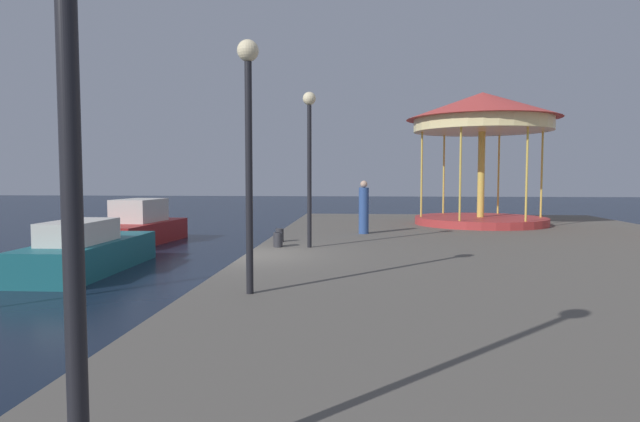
# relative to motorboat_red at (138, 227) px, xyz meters

# --- Properties ---
(ground_plane) EXTENTS (120.00, 120.00, 0.00)m
(ground_plane) POSITION_rel_motorboat_red_xyz_m (6.27, -8.04, -0.67)
(ground_plane) COLOR black
(quay_dock) EXTENTS (14.23, 29.53, 0.80)m
(quay_dock) POSITION_rel_motorboat_red_xyz_m (13.38, -8.04, -0.27)
(quay_dock) COLOR #5B564F
(quay_dock) RESTS_ON ground
(motorboat_red) EXTENTS (2.60, 5.32, 1.82)m
(motorboat_red) POSITION_rel_motorboat_red_xyz_m (0.00, 0.00, 0.00)
(motorboat_red) COLOR maroon
(motorboat_red) RESTS_ON ground
(motorboat_teal) EXTENTS (1.96, 5.54, 1.53)m
(motorboat_teal) POSITION_rel_motorboat_red_xyz_m (1.29, -6.44, -0.08)
(motorboat_teal) COLOR #19606B
(motorboat_teal) RESTS_ON ground
(carousel) EXTENTS (6.09, 6.09, 5.35)m
(carousel) POSITION_rel_motorboat_red_xyz_m (14.02, 1.08, 4.12)
(carousel) COLOR #B23333
(carousel) RESTS_ON quay_dock
(lamp_post_mid_promenade) EXTENTS (0.36, 0.36, 4.21)m
(lamp_post_mid_promenade) POSITION_rel_motorboat_red_xyz_m (7.34, -12.47, 3.02)
(lamp_post_mid_promenade) COLOR black
(lamp_post_mid_promenade) RESTS_ON quay_dock
(lamp_post_far_end) EXTENTS (0.36, 0.36, 4.27)m
(lamp_post_far_end) POSITION_rel_motorboat_red_xyz_m (7.76, -6.56, 3.05)
(lamp_post_far_end) COLOR black
(lamp_post_far_end) RESTS_ON quay_dock
(bollard_south) EXTENTS (0.24, 0.24, 0.40)m
(bollard_south) POSITION_rel_motorboat_red_xyz_m (6.74, -5.38, 0.33)
(bollard_south) COLOR #2D2D33
(bollard_south) RESTS_ON quay_dock
(bollard_center) EXTENTS (0.24, 0.24, 0.40)m
(bollard_center) POSITION_rel_motorboat_red_xyz_m (6.85, -6.46, 0.33)
(bollard_center) COLOR #2D2D33
(bollard_center) RESTS_ON quay_dock
(bollard_north) EXTENTS (0.24, 0.24, 0.40)m
(bollard_north) POSITION_rel_motorboat_red_xyz_m (6.89, -6.58, 0.33)
(bollard_north) COLOR #2D2D33
(bollard_north) RESTS_ON quay_dock
(person_far_corner) EXTENTS (0.34, 0.34, 1.82)m
(person_far_corner) POSITION_rel_motorboat_red_xyz_m (9.26, -2.86, 0.98)
(person_far_corner) COLOR #2D4C8C
(person_far_corner) RESTS_ON quay_dock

